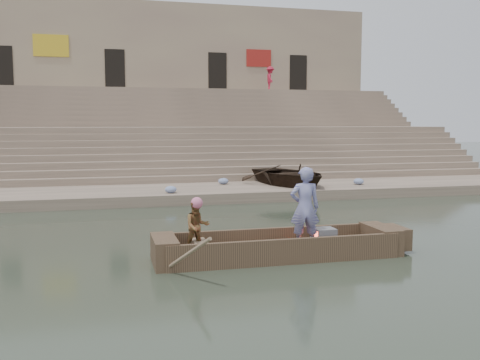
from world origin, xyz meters
name	(u,v)px	position (x,y,z in m)	size (l,w,h in m)	color
ground	(219,241)	(0.00, 0.00, 0.00)	(120.00, 120.00, 0.00)	#252F23
lower_landing	(178,194)	(0.00, 8.00, 0.20)	(32.00, 4.00, 0.40)	gray
mid_landing	(159,153)	(0.00, 15.50, 1.40)	(32.00, 3.00, 2.80)	gray
upper_landing	(148,129)	(0.00, 22.50, 2.60)	(32.00, 3.00, 5.20)	gray
ghat_steps	(156,145)	(0.00, 17.19, 1.80)	(32.00, 11.00, 5.20)	gray
building_wall	(143,87)	(0.00, 26.50, 5.60)	(32.00, 5.07, 11.20)	tan
main_rowboat	(278,253)	(0.94, -2.00, 0.11)	(5.00, 1.30, 0.22)	brown
rowboat_trim	(287,244)	(1.14, -2.01, 0.31)	(6.04, 2.63, 1.81)	brown
standing_man	(305,207)	(1.53, -2.10, 1.14)	(0.67, 0.44, 1.84)	navy
rowing_man	(197,226)	(-0.89, -1.89, 0.79)	(0.55, 0.43, 1.14)	#216220
television	(324,237)	(2.05, -2.00, 0.42)	(0.46, 0.42, 0.40)	slate
beached_rowboat	(289,175)	(4.76, 8.06, 0.85)	(3.07, 4.30, 0.89)	#2D2116
pedestrian	(270,79)	(8.36, 22.37, 6.04)	(1.08, 0.62, 1.68)	#AC1D35
cloth_bundles	(205,184)	(1.15, 8.30, 0.53)	(17.83, 2.82, 0.26)	#3F5999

